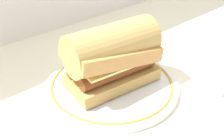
% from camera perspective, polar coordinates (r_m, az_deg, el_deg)
% --- Properties ---
extents(ground_plane, '(1.50, 1.50, 0.00)m').
position_cam_1_polar(ground_plane, '(0.61, 3.41, -3.69)').
color(ground_plane, '#EBE5C8').
extents(plate, '(0.29, 0.29, 0.01)m').
position_cam_1_polar(plate, '(0.60, 0.00, -2.99)').
color(plate, white).
rests_on(plate, ground_plane).
extents(sausage_sandwich, '(0.20, 0.12, 0.13)m').
position_cam_1_polar(sausage_sandwich, '(0.56, 0.00, 3.08)').
color(sausage_sandwich, tan).
rests_on(sausage_sandwich, plate).
extents(drinking_glass, '(0.06, 0.06, 0.09)m').
position_cam_1_polar(drinking_glass, '(0.62, 20.79, -0.81)').
color(drinking_glass, silver).
rests_on(drinking_glass, ground_plane).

